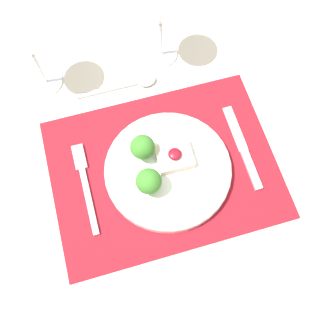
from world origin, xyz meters
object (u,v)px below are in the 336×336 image
at_px(knife, 244,152).
at_px(wine_glass_near, 160,14).
at_px(dinner_plate, 166,168).
at_px(wine_glass_far, 28,46).
at_px(spoon, 134,83).
at_px(fork, 85,181).

bearing_deg(knife, wine_glass_near, 110.08).
distance_m(dinner_plate, knife, 0.17).
xyz_separation_m(knife, wine_glass_far, (-0.37, 0.29, 0.12)).
relative_size(knife, spoon, 1.09).
relative_size(spoon, wine_glass_near, 1.04).
height_order(wine_glass_near, wine_glass_far, wine_glass_near).
relative_size(dinner_plate, knife, 1.31).
relative_size(wine_glass_near, wine_glass_far, 1.02).
bearing_deg(dinner_plate, fork, 171.84).
xyz_separation_m(knife, wine_glass_near, (-0.10, 0.29, 0.12)).
distance_m(dinner_plate, wine_glass_far, 0.37).
distance_m(dinner_plate, spoon, 0.23).
bearing_deg(fork, spoon, 52.99).
bearing_deg(fork, wine_glass_far, 98.38).
xyz_separation_m(dinner_plate, spoon, (-0.01, 0.23, -0.01)).
bearing_deg(dinner_plate, wine_glass_far, 125.19).
bearing_deg(spoon, fork, -126.78).
bearing_deg(wine_glass_near, dinner_plate, -103.90).
bearing_deg(wine_glass_near, spoon, -142.68).
bearing_deg(spoon, wine_glass_near, 37.96).
bearing_deg(knife, fork, 176.55).
xyz_separation_m(fork, spoon, (0.16, 0.20, -0.00)).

